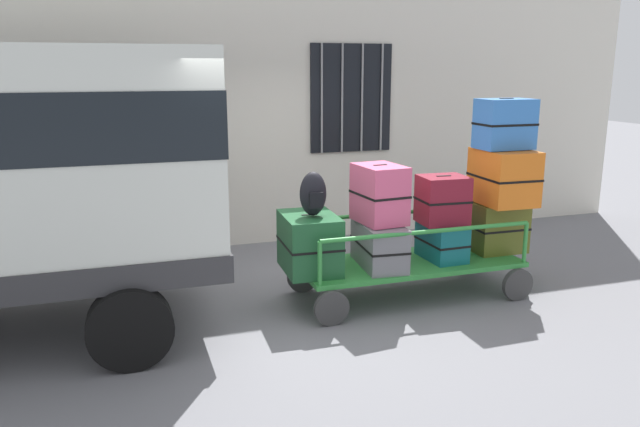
{
  "coord_description": "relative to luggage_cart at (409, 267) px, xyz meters",
  "views": [
    {
      "loc": [
        -1.78,
        -5.92,
        2.44
      ],
      "look_at": [
        0.13,
        -0.18,
        1.0
      ],
      "focal_mm": 34.78,
      "sensor_mm": 36.0,
      "label": 1
    }
  ],
  "objects": [
    {
      "name": "ground_plane",
      "position": [
        -1.14,
        0.18,
        -0.33
      ],
      "size": [
        40.0,
        40.0,
        0.0
      ],
      "primitive_type": "plane",
      "color": "slate"
    },
    {
      "name": "building_wall",
      "position": [
        -1.13,
        2.7,
        2.17
      ],
      "size": [
        12.0,
        0.38,
        5.0
      ],
      "color": "silver",
      "rests_on": "ground"
    },
    {
      "name": "luggage_cart",
      "position": [
        0.0,
        0.0,
        0.0
      ],
      "size": [
        2.45,
        1.02,
        0.4
      ],
      "color": "#2D8438",
      "rests_on": "ground"
    },
    {
      "name": "cart_railing",
      "position": [
        0.0,
        0.0,
        0.44
      ],
      "size": [
        2.35,
        0.89,
        0.46
      ],
      "color": "#2D8438",
      "rests_on": "luggage_cart"
    },
    {
      "name": "suitcase_left_bottom",
      "position": [
        -1.11,
        0.03,
        0.36
      ],
      "size": [
        0.57,
        0.74,
        0.59
      ],
      "color": "#194C28",
      "rests_on": "luggage_cart"
    },
    {
      "name": "suitcase_midleft_bottom",
      "position": [
        -0.37,
        -0.04,
        0.3
      ],
      "size": [
        0.47,
        0.82,
        0.47
      ],
      "color": "slate",
      "rests_on": "luggage_cart"
    },
    {
      "name": "suitcase_midleft_middle",
      "position": [
        -0.37,
        -0.02,
        0.83
      ],
      "size": [
        0.48,
        0.61,
        0.6
      ],
      "color": "#CC4C72",
      "rests_on": "suitcase_midleft_bottom"
    },
    {
      "name": "suitcase_center_bottom",
      "position": [
        0.37,
        -0.03,
        0.26
      ],
      "size": [
        0.39,
        0.58,
        0.4
      ],
      "color": "#0F5960",
      "rests_on": "luggage_cart"
    },
    {
      "name": "suitcase_center_middle",
      "position": [
        0.37,
        -0.01,
        0.72
      ],
      "size": [
        0.52,
        0.46,
        0.52
      ],
      "color": "maroon",
      "rests_on": "suitcase_center_bottom"
    },
    {
      "name": "suitcase_midright_bottom",
      "position": [
        1.11,
        0.01,
        0.35
      ],
      "size": [
        0.6,
        0.4,
        0.56
      ],
      "color": "#4C5119",
      "rests_on": "luggage_cart"
    },
    {
      "name": "suitcase_midright_middle",
      "position": [
        1.11,
        -0.02,
        0.93
      ],
      "size": [
        0.56,
        0.71,
        0.6
      ],
      "color": "orange",
      "rests_on": "suitcase_midright_bottom"
    },
    {
      "name": "suitcase_midright_top",
      "position": [
        1.11,
        0.03,
        1.5
      ],
      "size": [
        0.59,
        0.4,
        0.54
      ],
      "color": "#3372C6",
      "rests_on": "suitcase_midright_middle"
    },
    {
      "name": "backpack",
      "position": [
        -1.09,
        -0.03,
        0.88
      ],
      "size": [
        0.27,
        0.22,
        0.44
      ],
      "color": "black",
      "rests_on": "suitcase_left_bottom"
    }
  ]
}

